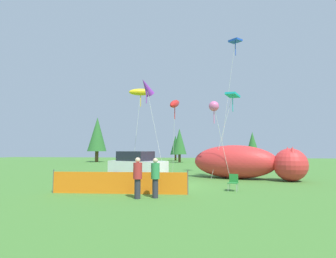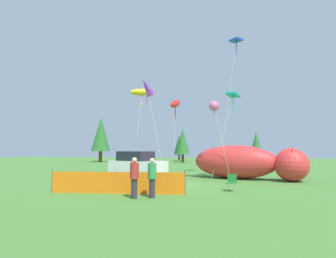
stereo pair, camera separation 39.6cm
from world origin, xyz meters
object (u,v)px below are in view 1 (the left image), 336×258
Objects in this scene: spectator_in_white_shirt at (138,176)px; kite_yellow_hero at (141,92)px; kite_purple_delta at (147,87)px; folding_chair at (233,181)px; kite_blue_box at (235,44)px; spectator_in_grey_shirt at (155,176)px; kite_teal_diamond at (232,96)px; kite_red_lizard at (175,104)px; inflatable_cat at (244,163)px; kite_pink_octopus at (214,107)px; parked_car at (137,166)px.

kite_yellow_hero reaches higher than spectator_in_white_shirt.
kite_yellow_hero is at bearing 115.00° from kite_purple_delta.
kite_blue_box is (1.04, 8.17, 10.81)m from folding_chair.
kite_purple_delta reaches higher than spectator_in_grey_shirt.
kite_teal_diamond reaches higher than folding_chair.
kite_red_lizard is at bearing 167.50° from kite_teal_diamond.
inflatable_cat is 0.71× the size of kite_blue_box.
kite_red_lizard is at bearing 43.36° from kite_purple_delta.
kite_pink_octopus is at bearing -32.58° from kite_red_lizard.
kite_teal_diamond is at bearing -11.60° from kite_yellow_hero.
kite_purple_delta reaches higher than spectator_in_white_shirt.
spectator_in_grey_shirt reaches higher than folding_chair.
spectator_in_white_shirt is 11.65m from kite_teal_diamond.
folding_chair is at bearing 36.00° from spectator_in_grey_shirt.
kite_red_lizard is 2.93m from kite_purple_delta.
kite_purple_delta is (-1.99, -1.88, 1.05)m from kite_red_lizard.
kite_blue_box reaches higher than kite_purple_delta.
kite_purple_delta reaches higher than folding_chair.
parked_car is 0.38× the size of kite_blue_box.
kite_blue_box is (-0.30, 2.07, 10.15)m from inflatable_cat.
parked_car is 0.58× the size of kite_yellow_hero.
kite_purple_delta is (-5.21, 0.18, 1.71)m from kite_pink_octopus.
spectator_in_white_shirt is at bearing -40.42° from folding_chair.
kite_teal_diamond is at bearing 39.96° from parked_car.
inflatable_cat reaches higher than spectator_in_grey_shirt.
parked_car is 0.57× the size of kite_purple_delta.
kite_purple_delta is at bearing 106.91° from spectator_in_grey_shirt.
kite_red_lizard is (0.32, 10.12, 5.06)m from spectator_in_white_shirt.
folding_chair is 10.41m from kite_purple_delta.
parked_car is at bearing -150.39° from kite_blue_box.
kite_red_lizard reaches higher than kite_teal_diamond.
spectator_in_white_shirt is (1.99, -6.92, -0.01)m from parked_car.
kite_yellow_hero is (-3.12, 0.56, 1.22)m from kite_red_lizard.
kite_pink_octopus reaches higher than inflatable_cat.
parked_car is at bearing -125.78° from kite_red_lizard.
parked_car is at bearing -77.85° from kite_yellow_hero.
parked_car reaches higher than spectator_in_white_shirt.
kite_red_lizard is (2.31, 3.21, 5.04)m from parked_car.
spectator_in_grey_shirt is at bearing -71.11° from kite_yellow_hero.
kite_blue_box reaches higher than kite_teal_diamond.
spectator_in_white_shirt is 0.24× the size of kite_yellow_hero.
kite_pink_octopus is (2.80, 7.76, 4.42)m from spectator_in_grey_shirt.
spectator_in_white_shirt is 1.02× the size of spectator_in_grey_shirt.
folding_chair is at bearing 33.95° from spectator_in_white_shirt.
kite_pink_octopus is at bearing -22.46° from kite_yellow_hero.
spectator_in_grey_shirt is at bearing -73.09° from kite_purple_delta.
folding_chair is 0.11× the size of inflatable_cat.
kite_pink_octopus is (-0.88, 5.09, 4.89)m from folding_chair.
kite_teal_diamond is (6.96, 2.18, 5.32)m from parked_car.
spectator_in_grey_shirt is at bearing -100.55° from inflatable_cat.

